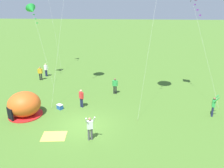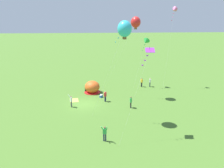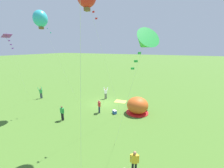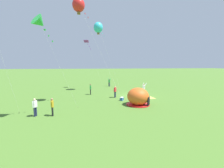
{
  "view_description": "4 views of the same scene",
  "coord_description": "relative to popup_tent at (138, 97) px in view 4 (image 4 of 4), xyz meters",
  "views": [
    {
      "loc": [
        3.73,
        -14.68,
        8.78
      ],
      "look_at": [
        2.0,
        2.43,
        2.65
      ],
      "focal_mm": 35.0,
      "sensor_mm": 36.0,
      "label": 1
    },
    {
      "loc": [
        31.02,
        1.82,
        12.79
      ],
      "look_at": [
        1.06,
        4.14,
        3.45
      ],
      "focal_mm": 35.0,
      "sensor_mm": 36.0,
      "label": 2
    },
    {
      "loc": [
        -10.14,
        18.5,
        8.2
      ],
      "look_at": [
        -1.16,
        0.07,
        3.12
      ],
      "focal_mm": 24.0,
      "sensor_mm": 36.0,
      "label": 3
    },
    {
      "loc": [
        -22.3,
        6.87,
        4.88
      ],
      "look_at": [
        0.82,
        3.45,
        1.8
      ],
      "focal_mm": 24.0,
      "sensor_mm": 36.0,
      "label": 4
    }
  ],
  "objects": [
    {
      "name": "ground_plane",
      "position": [
        5.29,
        -1.17,
        -1.0
      ],
      "size": [
        300.0,
        300.0,
        0.0
      ],
      "primitive_type": "plane",
      "color": "#477028"
    },
    {
      "name": "popup_tent",
      "position": [
        0.0,
        0.0,
        0.0
      ],
      "size": [
        2.81,
        2.81,
        2.1
      ],
      "color": "#D8591E",
      "rests_on": "ground"
    },
    {
      "name": "picnic_blanket",
      "position": [
        3.52,
        -2.87,
        -0.99
      ],
      "size": [
        1.86,
        1.52,
        0.01
      ],
      "primitive_type": "cube",
      "rotation": [
        0.0,
        0.0,
        0.14
      ],
      "color": "gold",
      "rests_on": "ground"
    },
    {
      "name": "cooler_box",
      "position": [
        2.52,
        1.46,
        -0.78
      ],
      "size": [
        0.65,
        0.6,
        0.44
      ],
      "color": "#2659B2",
      "rests_on": "ground"
    },
    {
      "name": "person_arms_raised",
      "position": [
        15.8,
        1.46,
        0.0
      ],
      "size": [
        0.57,
        0.69,
        1.89
      ],
      "color": "#1E2347",
      "rests_on": "ground"
    },
    {
      "name": "person_with_toddler",
      "position": [
        7.16,
        5.65,
        -0.03
      ],
      "size": [
        0.59,
        0.25,
        1.72
      ],
      "color": "black",
      "rests_on": "ground"
    },
    {
      "name": "person_far_back",
      "position": [
        -2.46,
        10.87,
        -0.03
      ],
      "size": [
        0.55,
        0.37,
        1.72
      ],
      "color": "#1E2347",
      "rests_on": "ground"
    },
    {
      "name": "person_watching_sky",
      "position": [
        -2.56,
        9.29,
        -0.03
      ],
      "size": [
        0.56,
        0.35,
        1.72
      ],
      "color": "black",
      "rests_on": "ground"
    },
    {
      "name": "person_flying_kite",
      "position": [
        6.21,
        -3.03,
        0.0
      ],
      "size": [
        0.71,
        0.62,
        1.89
      ],
      "color": "#4C4C51",
      "rests_on": "ground"
    },
    {
      "name": "person_near_tent",
      "position": [
        4.4,
        2.07,
        -0.03
      ],
      "size": [
        0.49,
        0.42,
        1.72
      ],
      "color": "#1E2347",
      "rests_on": "ground"
    },
    {
      "name": "kite_red",
      "position": [
        2.38,
        6.89,
        10.94
      ],
      "size": [
        1.49,
        6.23,
        12.79
      ],
      "color": "silver",
      "rests_on": "ground"
    },
    {
      "name": "kite_purple",
      "position": [
        14.28,
        6.15,
        8.18
      ],
      "size": [
        3.22,
        3.98,
        9.83
      ],
      "color": "silver",
      "rests_on": "ground"
    },
    {
      "name": "kite_green",
      "position": [
        -2.95,
        9.83,
        7.41
      ],
      "size": [
        3.74,
        3.62,
        9.12
      ],
      "color": "silver",
      "rests_on": "ground"
    },
    {
      "name": "kite_cyan",
      "position": [
        10.98,
        4.05,
        10.43
      ],
      "size": [
        2.31,
        4.84,
        12.38
      ],
      "color": "silver",
      "rests_on": "ground"
    }
  ]
}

